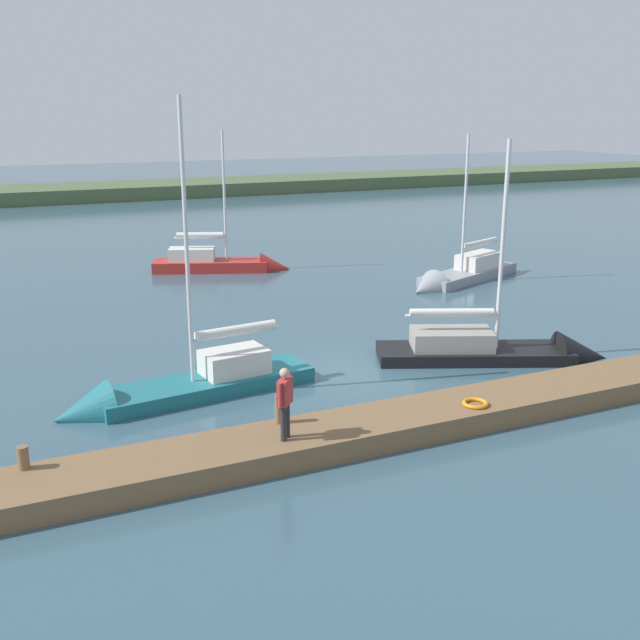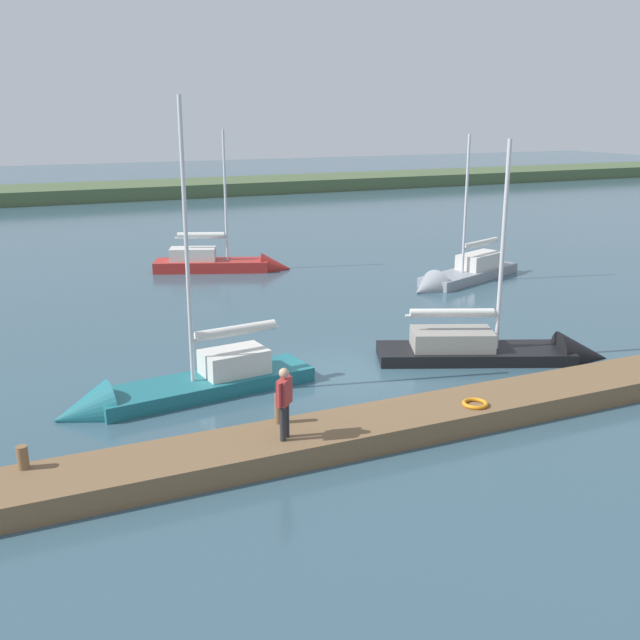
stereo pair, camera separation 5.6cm
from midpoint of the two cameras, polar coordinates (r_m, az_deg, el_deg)
ground_plane at (r=22.76m, az=2.14°, el=-4.18°), size 200.00×200.00×0.00m
far_shoreline at (r=72.12m, az=-16.83°, el=8.93°), size 180.00×8.00×2.40m
dock_pier at (r=19.13m, az=8.05°, el=-7.44°), size 24.86×1.87×0.55m
mooring_post_near at (r=17.85m, az=-3.26°, el=-6.80°), size 0.19×0.19×0.74m
mooring_post_far at (r=16.90m, az=-21.91°, el=-9.78°), size 0.24×0.24×0.50m
life_ring_buoy at (r=19.37m, az=11.75°, el=-6.28°), size 0.66×0.66×0.10m
sailboat_behind_pier at (r=24.81m, az=13.98°, el=-2.61°), size 7.56×4.58×7.85m
sailboat_far_right at (r=37.74m, az=-7.26°, el=4.09°), size 6.91×3.98×7.66m
sailboat_outer_mooring at (r=21.20m, az=-11.13°, el=-5.46°), size 7.50×2.50×8.93m
sailboat_near_dock at (r=35.50m, az=10.57°, el=3.24°), size 7.32×4.18×7.50m
person_on_dock at (r=16.78m, az=-2.81°, el=-6.03°), size 0.48×0.49×1.71m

